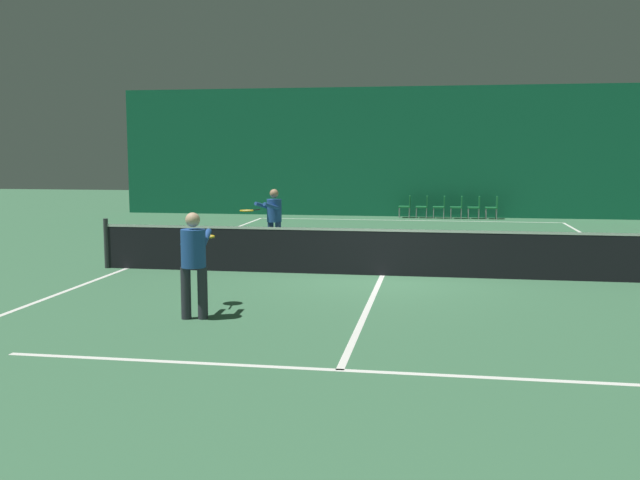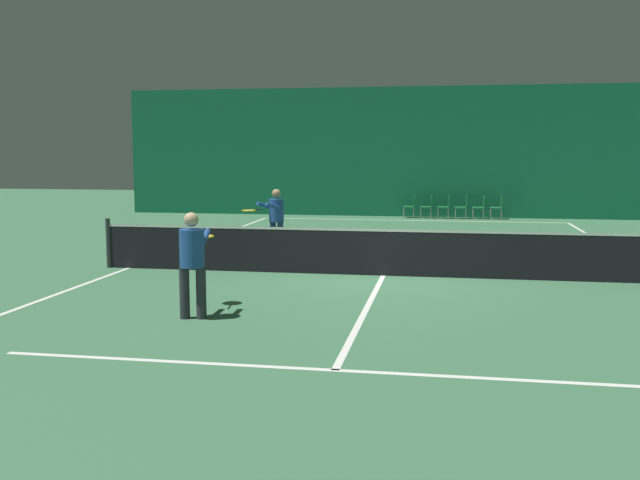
% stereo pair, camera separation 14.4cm
% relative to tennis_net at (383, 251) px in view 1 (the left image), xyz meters
% --- Properties ---
extents(ground_plane, '(60.00, 60.00, 0.00)m').
position_rel_tennis_net_xyz_m(ground_plane, '(0.00, 0.00, -0.51)').
color(ground_plane, '#3D704C').
extents(backdrop_curtain, '(23.00, 0.12, 4.98)m').
position_rel_tennis_net_xyz_m(backdrop_curtain, '(0.00, 13.53, 1.98)').
color(backdrop_curtain, '#146042').
rests_on(backdrop_curtain, ground).
extents(court_line_baseline_far, '(11.00, 0.10, 0.00)m').
position_rel_tennis_net_xyz_m(court_line_baseline_far, '(0.00, 11.90, -0.51)').
color(court_line_baseline_far, white).
rests_on(court_line_baseline_far, ground).
extents(court_line_service_far, '(8.25, 0.10, 0.00)m').
position_rel_tennis_net_xyz_m(court_line_service_far, '(0.00, 6.40, -0.51)').
color(court_line_service_far, white).
rests_on(court_line_service_far, ground).
extents(court_line_service_near, '(8.25, 0.10, 0.00)m').
position_rel_tennis_net_xyz_m(court_line_service_near, '(0.00, -6.40, -0.51)').
color(court_line_service_near, white).
rests_on(court_line_service_near, ground).
extents(court_line_sideline_left, '(0.10, 23.80, 0.00)m').
position_rel_tennis_net_xyz_m(court_line_sideline_left, '(-5.50, 0.00, -0.51)').
color(court_line_sideline_left, white).
rests_on(court_line_sideline_left, ground).
extents(court_line_centre, '(0.10, 12.80, 0.00)m').
position_rel_tennis_net_xyz_m(court_line_centre, '(0.00, 0.00, -0.51)').
color(court_line_centre, white).
rests_on(court_line_centre, ground).
extents(tennis_net, '(12.00, 0.10, 1.07)m').
position_rel_tennis_net_xyz_m(tennis_net, '(0.00, 0.00, 0.00)').
color(tennis_net, black).
rests_on(tennis_net, ground).
extents(player_near, '(0.54, 1.36, 1.60)m').
position_rel_tennis_net_xyz_m(player_near, '(-2.50, -4.19, 0.42)').
color(player_near, '#2D2D38').
rests_on(player_near, ground).
extents(player_far, '(0.94, 1.31, 1.58)m').
position_rel_tennis_net_xyz_m(player_far, '(-2.91, 2.78, 0.41)').
color(player_far, navy).
rests_on(player_far, ground).
extents(courtside_chair_0, '(0.44, 0.44, 0.84)m').
position_rel_tennis_net_xyz_m(courtside_chair_0, '(-0.08, 12.98, -0.03)').
color(courtside_chair_0, '#99999E').
rests_on(courtside_chair_0, ground).
extents(courtside_chair_1, '(0.44, 0.44, 0.84)m').
position_rel_tennis_net_xyz_m(courtside_chair_1, '(0.57, 12.98, -0.03)').
color(courtside_chair_1, '#99999E').
rests_on(courtside_chair_1, ground).
extents(courtside_chair_2, '(0.44, 0.44, 0.84)m').
position_rel_tennis_net_xyz_m(courtside_chair_2, '(1.22, 12.98, -0.03)').
color(courtside_chair_2, '#99999E').
rests_on(courtside_chair_2, ground).
extents(courtside_chair_3, '(0.44, 0.44, 0.84)m').
position_rel_tennis_net_xyz_m(courtside_chair_3, '(1.86, 12.98, -0.03)').
color(courtside_chair_3, '#99999E').
rests_on(courtside_chair_3, ground).
extents(courtside_chair_4, '(0.44, 0.44, 0.84)m').
position_rel_tennis_net_xyz_m(courtside_chair_4, '(2.51, 12.98, -0.03)').
color(courtside_chair_4, '#99999E').
rests_on(courtside_chair_4, ground).
extents(courtside_chair_5, '(0.44, 0.44, 0.84)m').
position_rel_tennis_net_xyz_m(courtside_chair_5, '(3.15, 12.98, -0.03)').
color(courtside_chair_5, '#99999E').
rests_on(courtside_chair_5, ground).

